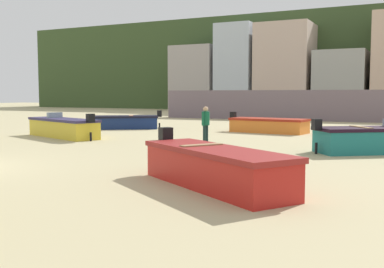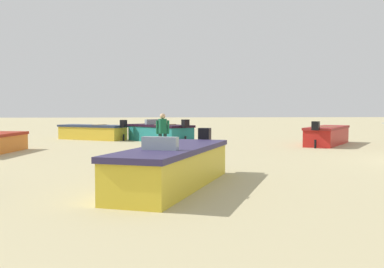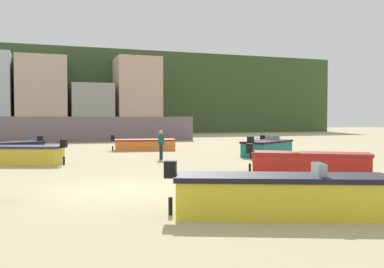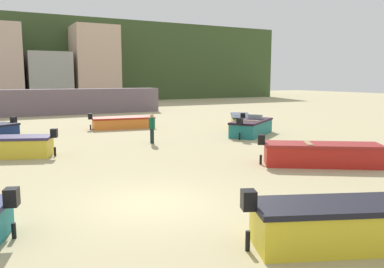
{
  "view_description": "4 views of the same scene",
  "coord_description": "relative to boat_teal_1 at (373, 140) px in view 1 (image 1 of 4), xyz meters",
  "views": [
    {
      "loc": [
        12.13,
        -8.4,
        2.14
      ],
      "look_at": [
        3.66,
        8.9,
        0.48
      ],
      "focal_mm": 43.29,
      "sensor_mm": 36.0,
      "label": 1
    },
    {
      "loc": [
        -14.0,
        9.73,
        1.8
      ],
      "look_at": [
        0.13,
        8.68,
        1.01
      ],
      "focal_mm": 42.11,
      "sensor_mm": 36.0,
      "label": 2
    },
    {
      "loc": [
        -2.11,
        -13.35,
        2.26
      ],
      "look_at": [
        7.77,
        15.27,
        1.18
      ],
      "focal_mm": 39.98,
      "sensor_mm": 36.0,
      "label": 3
    },
    {
      "loc": [
        -3.9,
        -9.95,
        3.5
      ],
      "look_at": [
        5.6,
        7.99,
        0.61
      ],
      "focal_mm": 36.52,
      "sensor_mm": 36.0,
      "label": 4
    }
  ],
  "objects": [
    {
      "name": "townhouse_centre_right",
      "position": [
        -6.65,
        37.48,
        3.03
      ],
      "size": [
        5.6,
        6.25,
        7.03
      ],
      "primitive_type": "cube",
      "color": "#9E9F97",
      "rests_on": "ground"
    },
    {
      "name": "boat_orange_2",
      "position": [
        -6.04,
        6.98,
        -0.08
      ],
      "size": [
        4.64,
        2.19,
        1.12
      ],
      "rotation": [
        0.0,
        0.0,
        4.58
      ],
      "color": "orange",
      "rests_on": "ground"
    },
    {
      "name": "townhouse_left",
      "position": [
        -19.1,
        37.29,
        4.89
      ],
      "size": [
        4.59,
        5.88,
        10.75
      ],
      "primitive_type": "cube",
      "color": "silver",
      "rests_on": "ground"
    },
    {
      "name": "townhouse_centre_left",
      "position": [
        -13.16,
        37.8,
        4.77
      ],
      "size": [
        6.36,
        6.88,
        10.5
      ],
      "primitive_type": "cube",
      "color": "#C8AE9B",
      "rests_on": "ground"
    },
    {
      "name": "boat_red_7",
      "position": [
        -2.73,
        -8.37,
        -0.02
      ],
      "size": [
        4.58,
        3.65,
        1.23
      ],
      "rotation": [
        0.0,
        0.0,
        4.13
      ],
      "color": "#B41E19",
      "rests_on": "ground"
    },
    {
      "name": "boat_yellow_3",
      "position": [
        -14.4,
        -0.27,
        -0.0
      ],
      "size": [
        5.29,
        3.11,
        1.25
      ],
      "rotation": [
        0.0,
        0.0,
        1.2
      ],
      "color": "gold",
      "rests_on": "ground"
    },
    {
      "name": "boat_teal_1",
      "position": [
        0.0,
        0.0,
        0.0
      ],
      "size": [
        4.32,
        3.72,
        1.26
      ],
      "rotation": [
        0.0,
        0.0,
        5.33
      ],
      "color": "#1C7170",
      "rests_on": "ground"
    },
    {
      "name": "boat_navy_6",
      "position": [
        -14.98,
        5.78,
        -0.07
      ],
      "size": [
        4.47,
        3.71,
        1.13
      ],
      "rotation": [
        0.0,
        0.0,
        2.15
      ],
      "color": "navy",
      "rests_on": "ground"
    },
    {
      "name": "townhouse_far_left",
      "position": [
        -24.77,
        37.0,
        3.69
      ],
      "size": [
        5.84,
        5.28,
        8.34
      ],
      "primitive_type": "cube",
      "color": "#A49C97",
      "rests_on": "ground"
    },
    {
      "name": "beach_walker_foreground",
      "position": [
        -6.7,
        -0.08,
        0.47
      ],
      "size": [
        0.35,
        0.53,
        1.62
      ],
      "rotation": [
        0.0,
        0.0,
        4.68
      ],
      "color": "black",
      "rests_on": "ground"
    },
    {
      "name": "headland_hill",
      "position": [
        -10.69,
        56.35,
        5.82
      ],
      "size": [
        90.0,
        32.0,
        12.61
      ],
      "primitive_type": "cube",
      "color": "#384D28",
      "rests_on": "ground"
    },
    {
      "name": "harbor_pier",
      "position": [
        -8.66,
        20.35,
        0.75
      ],
      "size": [
        21.04,
        2.4,
        2.47
      ],
      "primitive_type": "cube",
      "color": "slate",
      "rests_on": "ground"
    }
  ]
}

